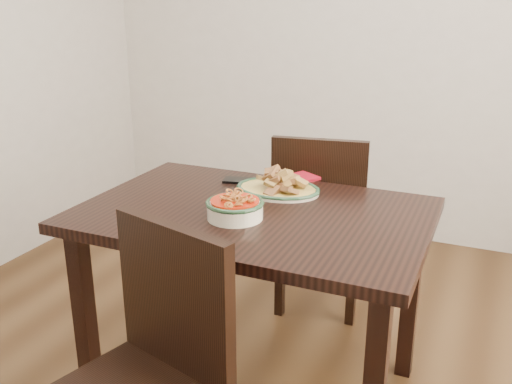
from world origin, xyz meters
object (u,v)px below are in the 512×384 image
at_px(chair_far, 320,215).
at_px(noodle_bowl, 235,206).
at_px(smartphone, 240,180).
at_px(dining_table, 254,235).
at_px(chair_near, 149,367).
at_px(fish_plate, 278,181).

xyz_separation_m(chair_far, noodle_bowl, (-0.07, -0.76, 0.29)).
bearing_deg(smartphone, chair_far, 44.62).
bearing_deg(smartphone, dining_table, -71.27).
relative_size(chair_far, smartphone, 6.59).
bearing_deg(chair_near, dining_table, 102.49).
height_order(dining_table, chair_near, chair_near).
bearing_deg(chair_far, fish_plate, 75.67).
bearing_deg(noodle_bowl, chair_far, 84.54).
bearing_deg(chair_far, noodle_bowl, 75.27).
bearing_deg(fish_plate, chair_far, 84.95).
bearing_deg(chair_near, chair_far, 102.07).
bearing_deg(noodle_bowl, fish_plate, 83.96).
distance_m(dining_table, chair_near, 0.65).
bearing_deg(chair_near, smartphone, 114.86).
bearing_deg(chair_far, chair_near, 77.00).
bearing_deg(dining_table, smartphone, 123.55).
xyz_separation_m(chair_far, chair_near, (-0.08, -1.30, 0.00)).
distance_m(noodle_bowl, smartphone, 0.41).
bearing_deg(noodle_bowl, smartphone, 112.65).
bearing_deg(dining_table, fish_plate, 87.82).
distance_m(dining_table, chair_far, 0.68).
xyz_separation_m(chair_near, fish_plate, (0.04, 0.85, 0.30)).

